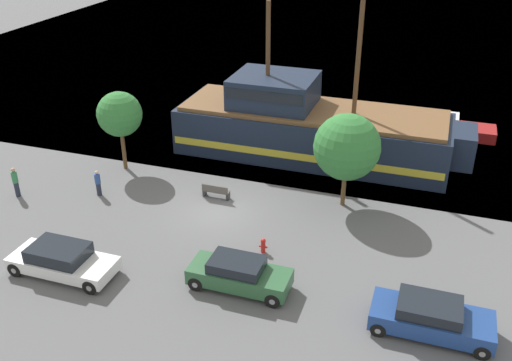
{
  "coord_description": "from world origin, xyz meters",
  "views": [
    {
      "loc": [
        10.44,
        -24.47,
        15.77
      ],
      "look_at": [
        1.48,
        2.0,
        1.2
      ],
      "focal_mm": 40.0,
      "sensor_mm": 36.0,
      "label": 1
    }
  ],
  "objects_px": {
    "parked_car_curb_rear": "(431,317)",
    "pedestrian_walking_far": "(16,182)",
    "parked_car_curb_front": "(239,274)",
    "fire_hydrant": "(263,245)",
    "moored_boat_dockside": "(443,127)",
    "parked_car_curb_mid": "(62,260)",
    "pedestrian_walking_near": "(98,183)",
    "pirate_ship": "(309,127)",
    "bench_promenade_east": "(216,191)"
  },
  "relations": [
    {
      "from": "parked_car_curb_rear",
      "to": "pedestrian_walking_near",
      "type": "bearing_deg",
      "value": 163.37
    },
    {
      "from": "parked_car_curb_front",
      "to": "bench_promenade_east",
      "type": "height_order",
      "value": "parked_car_curb_front"
    },
    {
      "from": "pirate_ship",
      "to": "pedestrian_walking_far",
      "type": "relative_size",
      "value": 10.43
    },
    {
      "from": "bench_promenade_east",
      "to": "fire_hydrant",
      "type": "bearing_deg",
      "value": -45.16
    },
    {
      "from": "pirate_ship",
      "to": "parked_car_curb_mid",
      "type": "xyz_separation_m",
      "value": [
        -7.42,
        -16.12,
        -1.2
      ]
    },
    {
      "from": "parked_car_curb_mid",
      "to": "fire_hydrant",
      "type": "height_order",
      "value": "parked_car_curb_mid"
    },
    {
      "from": "parked_car_curb_front",
      "to": "parked_car_curb_rear",
      "type": "relative_size",
      "value": 0.95
    },
    {
      "from": "parked_car_curb_front",
      "to": "parked_car_curb_mid",
      "type": "relative_size",
      "value": 0.91
    },
    {
      "from": "pirate_ship",
      "to": "pedestrian_walking_far",
      "type": "xyz_separation_m",
      "value": [
        -14.26,
        -10.8,
        -1.01
      ]
    },
    {
      "from": "moored_boat_dockside",
      "to": "parked_car_curb_rear",
      "type": "bearing_deg",
      "value": -88.85
    },
    {
      "from": "fire_hydrant",
      "to": "pedestrian_walking_far",
      "type": "relative_size",
      "value": 0.43
    },
    {
      "from": "pirate_ship",
      "to": "moored_boat_dockside",
      "type": "relative_size",
      "value": 2.71
    },
    {
      "from": "pirate_ship",
      "to": "parked_car_curb_front",
      "type": "xyz_separation_m",
      "value": [
        0.52,
        -14.55,
        -1.19
      ]
    },
    {
      "from": "parked_car_curb_mid",
      "to": "bench_promenade_east",
      "type": "relative_size",
      "value": 3.16
    },
    {
      "from": "pirate_ship",
      "to": "bench_promenade_east",
      "type": "distance_m",
      "value": 8.34
    },
    {
      "from": "pirate_ship",
      "to": "bench_promenade_east",
      "type": "xyz_separation_m",
      "value": [
        -3.51,
        -7.42,
        -1.48
      ]
    },
    {
      "from": "parked_car_curb_mid",
      "to": "fire_hydrant",
      "type": "xyz_separation_m",
      "value": [
        8.1,
        4.49,
        -0.3
      ]
    },
    {
      "from": "parked_car_curb_mid",
      "to": "moored_boat_dockside",
      "type": "bearing_deg",
      "value": 55.34
    },
    {
      "from": "parked_car_curb_mid",
      "to": "parked_car_curb_rear",
      "type": "height_order",
      "value": "parked_car_curb_rear"
    },
    {
      "from": "parked_car_curb_front",
      "to": "pedestrian_walking_far",
      "type": "xyz_separation_m",
      "value": [
        -14.77,
        3.75,
        0.18
      ]
    },
    {
      "from": "parked_car_curb_rear",
      "to": "pedestrian_walking_near",
      "type": "distance_m",
      "value": 19.35
    },
    {
      "from": "pirate_ship",
      "to": "parked_car_curb_rear",
      "type": "relative_size",
      "value": 3.93
    },
    {
      "from": "bench_promenade_east",
      "to": "parked_car_curb_rear",
      "type": "bearing_deg",
      "value": -31.18
    },
    {
      "from": "pedestrian_walking_near",
      "to": "pedestrian_walking_far",
      "type": "xyz_separation_m",
      "value": [
        -4.31,
        -1.58,
        0.13
      ]
    },
    {
      "from": "parked_car_curb_rear",
      "to": "bench_promenade_east",
      "type": "distance_m",
      "value": 14.15
    },
    {
      "from": "pirate_ship",
      "to": "parked_car_curb_rear",
      "type": "bearing_deg",
      "value": -59.76
    },
    {
      "from": "parked_car_curb_mid",
      "to": "pedestrian_walking_near",
      "type": "distance_m",
      "value": 7.35
    },
    {
      "from": "fire_hydrant",
      "to": "pedestrian_walking_near",
      "type": "relative_size",
      "value": 0.5
    },
    {
      "from": "pedestrian_walking_near",
      "to": "fire_hydrant",
      "type": "bearing_deg",
      "value": -12.82
    },
    {
      "from": "moored_boat_dockside",
      "to": "bench_promenade_east",
      "type": "relative_size",
      "value": 4.42
    },
    {
      "from": "parked_car_curb_front",
      "to": "fire_hydrant",
      "type": "xyz_separation_m",
      "value": [
        0.16,
        2.92,
        -0.32
      ]
    },
    {
      "from": "moored_boat_dockside",
      "to": "parked_car_curb_mid",
      "type": "xyz_separation_m",
      "value": [
        -15.59,
        -22.55,
        0.17
      ]
    },
    {
      "from": "pirate_ship",
      "to": "pedestrian_walking_near",
      "type": "bearing_deg",
      "value": -137.19
    },
    {
      "from": "parked_car_curb_rear",
      "to": "moored_boat_dockside",
      "type": "bearing_deg",
      "value": 91.15
    },
    {
      "from": "fire_hydrant",
      "to": "pedestrian_walking_far",
      "type": "height_order",
      "value": "pedestrian_walking_far"
    },
    {
      "from": "pirate_ship",
      "to": "parked_car_curb_mid",
      "type": "height_order",
      "value": "pirate_ship"
    },
    {
      "from": "moored_boat_dockside",
      "to": "bench_promenade_east",
      "type": "height_order",
      "value": "moored_boat_dockside"
    },
    {
      "from": "parked_car_curb_rear",
      "to": "pedestrian_walking_far",
      "type": "bearing_deg",
      "value": 170.19
    },
    {
      "from": "parked_car_curb_rear",
      "to": "pedestrian_walking_near",
      "type": "xyz_separation_m",
      "value": [
        -18.54,
        5.54,
        0.05
      ]
    },
    {
      "from": "fire_hydrant",
      "to": "parked_car_curb_rear",
      "type": "bearing_deg",
      "value": -21.49
    },
    {
      "from": "pirate_ship",
      "to": "parked_car_curb_mid",
      "type": "bearing_deg",
      "value": -114.73
    },
    {
      "from": "parked_car_curb_front",
      "to": "moored_boat_dockside",
      "type": "bearing_deg",
      "value": 69.96
    },
    {
      "from": "parked_car_curb_front",
      "to": "parked_car_curb_rear",
      "type": "height_order",
      "value": "parked_car_curb_front"
    },
    {
      "from": "parked_car_curb_mid",
      "to": "pedestrian_walking_near",
      "type": "xyz_separation_m",
      "value": [
        -2.52,
        6.9,
        0.06
      ]
    },
    {
      "from": "parked_car_curb_rear",
      "to": "parked_car_curb_mid",
      "type": "bearing_deg",
      "value": -175.12
    },
    {
      "from": "fire_hydrant",
      "to": "moored_boat_dockside",
      "type": "bearing_deg",
      "value": 67.46
    },
    {
      "from": "moored_boat_dockside",
      "to": "pedestrian_walking_far",
      "type": "bearing_deg",
      "value": -142.46
    },
    {
      "from": "bench_promenade_east",
      "to": "pedestrian_walking_far",
      "type": "bearing_deg",
      "value": -162.58
    },
    {
      "from": "pirate_ship",
      "to": "parked_car_curb_front",
      "type": "height_order",
      "value": "pirate_ship"
    },
    {
      "from": "moored_boat_dockside",
      "to": "pedestrian_walking_far",
      "type": "xyz_separation_m",
      "value": [
        -22.43,
        -17.23,
        0.37
      ]
    }
  ]
}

